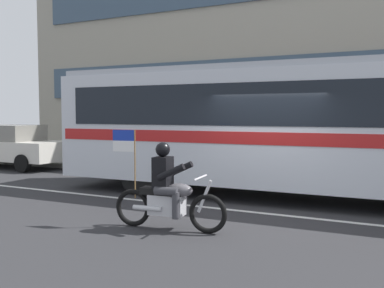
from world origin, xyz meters
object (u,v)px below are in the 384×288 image
(motorcycle_with_rider, at_px, (168,193))
(fire_hydrant, at_px, (256,163))
(parked_sedan_curbside, at_px, (14,146))
(transit_bus, at_px, (305,122))

(motorcycle_with_rider, bearing_deg, fire_hydrant, 94.68)
(parked_sedan_curbside, bearing_deg, motorcycle_with_rider, -27.92)
(fire_hydrant, bearing_deg, transit_bus, -51.46)
(motorcycle_with_rider, distance_m, parked_sedan_curbside, 11.08)
(motorcycle_with_rider, xyz_separation_m, fire_hydrant, (-0.53, 6.44, -0.15))
(transit_bus, xyz_separation_m, motorcycle_with_rider, (-1.57, -3.80, -1.22))
(transit_bus, bearing_deg, motorcycle_with_rider, -112.50)
(parked_sedan_curbside, xyz_separation_m, fire_hydrant, (9.26, 1.25, -0.33))
(transit_bus, height_order, parked_sedan_curbside, transit_bus)
(motorcycle_with_rider, height_order, parked_sedan_curbside, motorcycle_with_rider)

